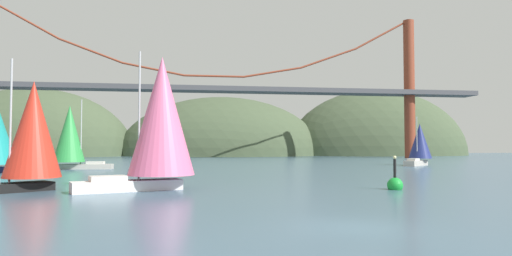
{
  "coord_description": "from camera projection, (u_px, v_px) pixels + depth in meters",
  "views": [
    {
      "loc": [
        -6.17,
        -16.09,
        3.04
      ],
      "look_at": [
        0.0,
        25.05,
        4.77
      ],
      "focal_mm": 31.35,
      "sensor_mm": 36.0,
      "label": 1
    }
  ],
  "objects": [
    {
      "name": "ground_plane",
      "position": [
        355.0,
        228.0,
        16.69
      ],
      "size": [
        360.0,
        360.0,
        0.0
      ],
      "primitive_type": "plane",
      "color": "#426075"
    },
    {
      "name": "headland_right",
      "position": [
        377.0,
        155.0,
        158.97
      ],
      "size": [
        65.1,
        44.0,
        46.56
      ],
      "primitive_type": "ellipsoid",
      "color": "#425138",
      "rests_on": "ground_plane"
    },
    {
      "name": "headland_left",
      "position": [
        34.0,
        156.0,
        141.93
      ],
      "size": [
        62.24,
        44.0,
        43.29
      ],
      "primitive_type": "ellipsoid",
      "color": "#425138",
      "rests_on": "ground_plane"
    },
    {
      "name": "headland_center",
      "position": [
        222.0,
        156.0,
        150.82
      ],
      "size": [
        68.91,
        44.0,
        39.52
      ],
      "primitive_type": "ellipsoid",
      "color": "#425138",
      "rests_on": "ground_plane"
    },
    {
      "name": "suspension_bridge",
      "position": [
        214.0,
        87.0,
        111.3
      ],
      "size": [
        139.74,
        6.0,
        37.09
      ],
      "color": "brown",
      "rests_on": "ground_plane"
    },
    {
      "name": "sailboat_green_sail",
      "position": [
        71.0,
        136.0,
        60.29
      ],
      "size": [
        7.9,
        4.29,
        9.43
      ],
      "color": "#B7B2A8",
      "rests_on": "ground_plane"
    },
    {
      "name": "sailboat_pink_spinnaker",
      "position": [
        160.0,
        119.0,
        31.75
      ],
      "size": [
        8.94,
        6.03,
        9.69
      ],
      "color": "white",
      "rests_on": "ground_plane"
    },
    {
      "name": "sailboat_scarlet_sail",
      "position": [
        30.0,
        134.0,
        30.85
      ],
      "size": [
        7.53,
        6.91,
        8.98
      ],
      "color": "black",
      "rests_on": "ground_plane"
    },
    {
      "name": "sailboat_navy_sail",
      "position": [
        419.0,
        144.0,
        72.21
      ],
      "size": [
        6.97,
        6.73,
        7.84
      ],
      "color": "#B7B2A8",
      "rests_on": "ground_plane"
    },
    {
      "name": "channel_buoy",
      "position": [
        395.0,
        184.0,
        31.51
      ],
      "size": [
        1.1,
        1.1,
        2.64
      ],
      "color": "green",
      "rests_on": "ground_plane"
    }
  ]
}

